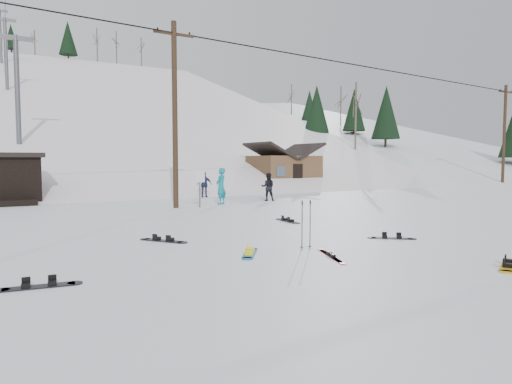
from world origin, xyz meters
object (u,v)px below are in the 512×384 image
utility_pole (175,112)px  hero_skis (331,256)px  cabin (284,171)px  hero_snowboard (250,253)px

utility_pole → hero_skis: size_ratio=5.17×
cabin → hero_snowboard: bearing=-125.4°
hero_skis → utility_pole: bearing=107.2°
hero_snowboard → hero_skis: size_ratio=0.71×
utility_pole → cabin: 16.71m
hero_snowboard → utility_pole: bearing=24.2°
hero_skis → cabin: bearing=79.4°
utility_pole → hero_snowboard: 12.61m
utility_pole → hero_skis: 13.60m
utility_pole → hero_skis: utility_pole is taller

